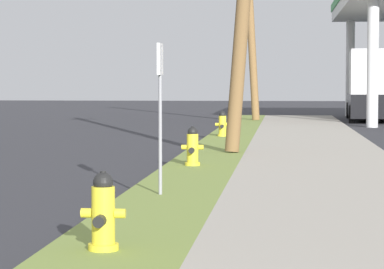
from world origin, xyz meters
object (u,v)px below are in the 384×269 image
fire_hydrant_second (193,148)px  utility_pole_background (250,9)px  fire_hydrant_third (222,125)px  truck_black_at_forecourt (372,87)px  street_sign_post (160,87)px  fire_hydrant_nearest (103,216)px

fire_hydrant_second → utility_pole_background: (0.29, 20.70, 4.33)m
utility_pole_background → fire_hydrant_third: bearing=-91.8°
fire_hydrant_second → utility_pole_background: 21.15m
fire_hydrant_third → utility_pole_background: size_ratio=0.08×
utility_pole_background → truck_black_at_forecourt: bearing=24.1°
utility_pole_background → street_sign_post: 25.28m
fire_hydrant_second → street_sign_post: bearing=-90.0°
fire_hydrant_second → truck_black_at_forecourt: size_ratio=0.11×
fire_hydrant_second → street_sign_post: size_ratio=0.35×
fire_hydrant_third → truck_black_at_forecourt: bearing=67.6°
fire_hydrant_third → street_sign_post: bearing=-89.7°
fire_hydrant_second → truck_black_at_forecourt: 23.77m
street_sign_post → fire_hydrant_third: bearing=90.3°
fire_hydrant_nearest → fire_hydrant_third: 17.82m
utility_pole_background → fire_hydrant_second: bearing=-90.8°
street_sign_post → truck_black_at_forecourt: 28.03m
fire_hydrant_third → utility_pole_background: bearing=88.2°
utility_pole_background → street_sign_post: size_ratio=4.32×
fire_hydrant_nearest → utility_pole_background: utility_pole_background is taller
fire_hydrant_nearest → fire_hydrant_third: bearing=90.4°
utility_pole_background → truck_black_at_forecourt: utility_pole_background is taller
fire_hydrant_second → fire_hydrant_third: size_ratio=1.00×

